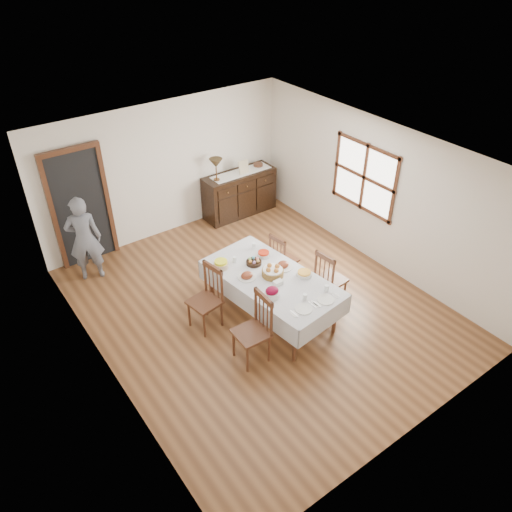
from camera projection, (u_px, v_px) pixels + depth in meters
ground at (260, 307)px, 8.14m from camera, size 6.00×6.00×0.00m
room_shell at (235, 211)px, 7.41m from camera, size 5.02×6.02×2.65m
dining_table at (271, 282)px, 7.60m from camera, size 1.37×2.31×0.75m
chair_left_near at (255, 329)px, 6.92m from camera, size 0.47×0.47×1.08m
chair_left_far at (207, 297)px, 7.50m from camera, size 0.50×0.50×1.05m
chair_right_near at (329, 278)px, 7.93m from camera, size 0.46×0.46×1.02m
chair_right_far at (282, 258)px, 8.44m from camera, size 0.44×0.44×0.94m
sideboard at (239, 193)px, 10.39m from camera, size 1.55×0.56×0.93m
person at (84, 236)px, 8.34m from camera, size 0.60×0.49×1.67m
bread_basket at (273, 272)px, 7.55m from camera, size 0.33×0.33×0.18m
egg_basket at (254, 262)px, 7.81m from camera, size 0.25×0.25×0.10m
ham_platter_a at (247, 276)px, 7.52m from camera, size 0.28×0.28×0.11m
ham_platter_b at (283, 265)px, 7.75m from camera, size 0.32×0.32×0.11m
beet_bowl at (272, 293)px, 7.12m from camera, size 0.22×0.22×0.17m
carrot_bowl at (264, 254)px, 7.98m from camera, size 0.20×0.20×0.08m
pineapple_bowl at (221, 264)px, 7.72m from camera, size 0.23×0.23×0.13m
casserole_dish at (304, 274)px, 7.56m from camera, size 0.24×0.24×0.07m
butter_dish at (278, 283)px, 7.38m from camera, size 0.15×0.11×0.07m
setting_left at (304, 305)px, 6.98m from camera, size 0.43×0.31×0.10m
setting_right at (326, 296)px, 7.15m from camera, size 0.43×0.31×0.10m
glass_far_a at (235, 259)px, 7.85m from camera, size 0.06×0.06×0.10m
glass_far_b at (254, 245)px, 8.18m from camera, size 0.06×0.06×0.09m
runner at (241, 172)px, 10.14m from camera, size 1.30×0.35×0.01m
table_lamp at (216, 164)px, 9.65m from camera, size 0.26×0.26×0.46m
picture_frame at (244, 167)px, 10.03m from camera, size 0.22×0.08×0.28m
deco_bowl at (258, 165)px, 10.39m from camera, size 0.20×0.20×0.06m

